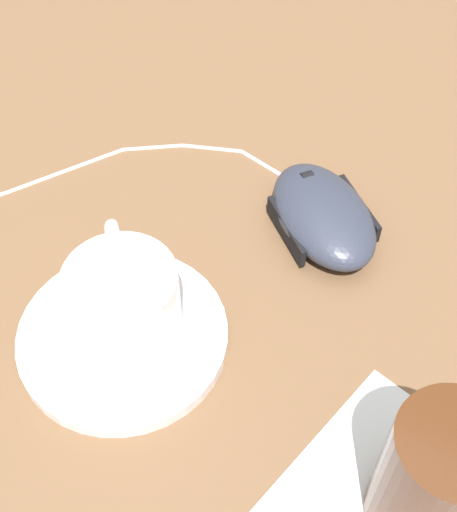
# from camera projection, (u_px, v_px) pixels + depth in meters

# --- Properties ---
(ground_plane) EXTENTS (3.00, 3.00, 0.00)m
(ground_plane) POSITION_uv_depth(u_px,v_px,m) (276.00, 383.00, 0.46)
(ground_plane) COLOR brown
(saucer) EXTENTS (0.14, 0.14, 0.01)m
(saucer) POSITION_uv_depth(u_px,v_px,m) (123.00, 337.00, 0.47)
(saucer) COLOR white
(saucer) RESTS_ON ground
(coffee_cup) EXTENTS (0.08, 0.09, 0.06)m
(coffee_cup) POSITION_uv_depth(u_px,v_px,m) (123.00, 300.00, 0.45)
(coffee_cup) COLOR white
(coffee_cup) RESTS_ON saucer
(computer_mouse) EXTENTS (0.13, 0.12, 0.03)m
(computer_mouse) POSITION_uv_depth(u_px,v_px,m) (323.00, 215.00, 0.53)
(computer_mouse) COLOR #2D3342
(computer_mouse) RESTS_ON ground
(mouse_cable) EXTENTS (0.25, 0.22, 0.00)m
(mouse_cable) POSITION_uv_depth(u_px,v_px,m) (96.00, 174.00, 0.58)
(mouse_cable) COLOR white
(mouse_cable) RESTS_ON ground
(drinking_glass) EXTENTS (0.06, 0.06, 0.09)m
(drinking_glass) POSITION_uv_depth(u_px,v_px,m) (437.00, 480.00, 0.37)
(drinking_glass) COLOR #4C2814
(drinking_glass) RESTS_ON napkin_under_glass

